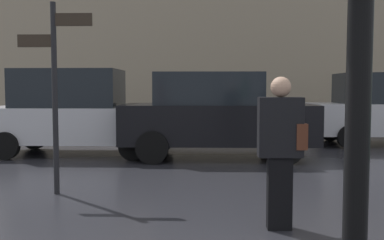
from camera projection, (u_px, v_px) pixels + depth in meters
The scene contains 4 objects.
pedestrian_with_bag at pixel (281, 143), 4.85m from camera, with size 0.51×0.24×1.67m.
parked_car_right at pixel (215, 115), 9.86m from camera, with size 4.22×1.87×1.89m.
parked_car_distant at pixel (76, 112), 10.40m from camera, with size 4.27×1.86×1.98m.
street_signpost at pixel (55, 78), 6.43m from camera, with size 1.08×0.08×2.78m.
Camera 1 is at (-0.42, -2.56, 1.55)m, focal length 41.71 mm.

